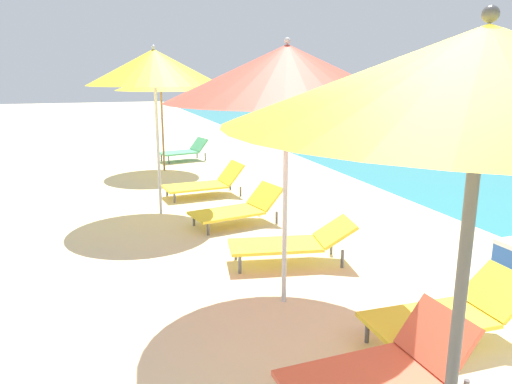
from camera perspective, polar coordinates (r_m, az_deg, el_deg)
name	(u,v)px	position (r m, az deg, el deg)	size (l,w,h in m)	color
umbrella_nearest	(484,77)	(1.95, 24.84, 11.93)	(1.87, 1.87, 2.55)	#4C4C51
lounger_nearest_shoreside	(381,368)	(3.71, 14.30, -19.13)	(1.32, 0.64, 0.69)	#D8593F
umbrella_second	(287,74)	(4.74, 3.59, 13.48)	(2.33, 2.33, 2.64)	silver
lounger_second_shoreside	(293,242)	(6.16, 4.27, -5.74)	(1.61, 0.83, 0.54)	yellow
lounger_second_inland	(449,312)	(4.70, 21.38, -12.78)	(1.44, 0.59, 0.61)	yellow
umbrella_third	(154,67)	(8.19, -11.68, 13.92)	(2.14, 2.14, 2.74)	silver
lounger_third_shoreside	(206,183)	(9.53, -5.81, 1.09)	(1.55, 0.80, 0.62)	yellow
lounger_third_inland	(238,208)	(7.71, -2.08, -1.87)	(1.49, 0.90, 0.58)	yellow
umbrella_farthest	(160,82)	(12.00, -10.98, 12.39)	(2.11, 2.11, 2.36)	olive
lounger_farthest_shoreside	(184,150)	(13.44, -8.27, 4.78)	(1.35, 0.89, 0.58)	#4CA572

